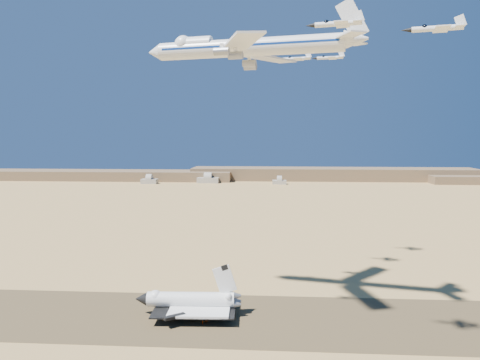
# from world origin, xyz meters

# --- Properties ---
(ground) EXTENTS (1200.00, 1200.00, 0.00)m
(ground) POSITION_xyz_m (0.00, 0.00, 0.00)
(ground) COLOR tan
(ground) RESTS_ON ground
(runway) EXTENTS (600.00, 50.00, 0.06)m
(runway) POSITION_xyz_m (0.00, 0.00, 0.03)
(runway) COLOR brown
(runway) RESTS_ON ground
(ridgeline) EXTENTS (960.00, 90.00, 18.00)m
(ridgeline) POSITION_xyz_m (65.32, 527.31, 7.63)
(ridgeline) COLOR brown
(ridgeline) RESTS_ON ground
(hangars) EXTENTS (200.50, 29.50, 30.00)m
(hangars) POSITION_xyz_m (-64.00, 478.43, 4.83)
(hangars) COLOR #A19A8E
(hangars) RESTS_ON ground
(shuttle) EXTENTS (39.57, 25.12, 19.49)m
(shuttle) POSITION_xyz_m (-0.23, 2.24, 5.24)
(shuttle) COLOR white
(shuttle) RESTS_ON runway
(carrier_747) EXTENTS (82.83, 62.60, 20.58)m
(carrier_747) POSITION_xyz_m (18.65, 9.67, 98.97)
(carrier_747) COLOR white
(crew_a) EXTENTS (0.44, 0.64, 1.68)m
(crew_a) POSITION_xyz_m (7.13, -4.67, 0.90)
(crew_a) COLOR #C6430B
(crew_a) RESTS_ON runway
(crew_b) EXTENTS (0.73, 1.02, 1.90)m
(crew_b) POSITION_xyz_m (6.69, -4.60, 1.01)
(crew_b) COLOR #C6430B
(crew_b) RESTS_ON runway
(crew_c) EXTENTS (0.99, 1.17, 1.78)m
(crew_c) POSITION_xyz_m (5.95, -6.70, 0.95)
(crew_c) COLOR #C6430B
(crew_c) RESTS_ON runway
(chase_jet_a) EXTENTS (15.56, 8.92, 3.94)m
(chase_jet_a) POSITION_xyz_m (47.30, -33.52, 97.10)
(chase_jet_a) COLOR white
(chase_jet_b) EXTENTS (14.84, 8.49, 3.75)m
(chase_jet_b) POSITION_xyz_m (69.92, -44.48, 93.09)
(chase_jet_b) COLOR white
(chase_jet_d) EXTENTS (15.48, 8.89, 3.92)m
(chase_jet_d) POSITION_xyz_m (40.43, 52.30, 101.57)
(chase_jet_d) COLOR white
(chase_jet_e) EXTENTS (16.27, 9.21, 4.09)m
(chase_jet_e) POSITION_xyz_m (58.30, 76.20, 105.68)
(chase_jet_e) COLOR white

